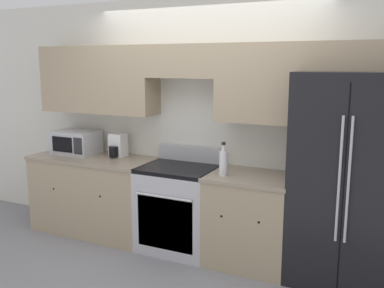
{
  "coord_description": "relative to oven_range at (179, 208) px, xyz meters",
  "views": [
    {
      "loc": [
        1.8,
        -3.46,
        1.93
      ],
      "look_at": [
        0.0,
        0.31,
        1.13
      ],
      "focal_mm": 40.0,
      "sensor_mm": 36.0,
      "label": 1
    }
  ],
  "objects": [
    {
      "name": "coffee_maker",
      "position": [
        -0.85,
        0.14,
        0.56
      ],
      "size": [
        0.17,
        0.22,
        0.26
      ],
      "color": "white",
      "rests_on": "lower_cabinets_left"
    },
    {
      "name": "oven_range",
      "position": [
        0.0,
        0.0,
        0.0
      ],
      "size": [
        0.76,
        0.65,
        1.04
      ],
      "color": "#B7B7BC",
      "rests_on": "ground_plane"
    },
    {
      "name": "lower_cabinets_right",
      "position": [
        0.77,
        -0.0,
        -0.0
      ],
      "size": [
        0.81,
        0.64,
        0.88
      ],
      "color": "tan",
      "rests_on": "ground_plane"
    },
    {
      "name": "wall_back",
      "position": [
        0.16,
        0.27,
        1.04
      ],
      "size": [
        8.0,
        0.39,
        2.6
      ],
      "color": "silver",
      "rests_on": "ground_plane"
    },
    {
      "name": "lower_cabinets_left",
      "position": [
        -1.09,
        -0.0,
        -0.0
      ],
      "size": [
        1.44,
        0.64,
        0.88
      ],
      "color": "tan",
      "rests_on": "ground_plane"
    },
    {
      "name": "ground_plane",
      "position": [
        0.15,
        -0.31,
        -0.45
      ],
      "size": [
        12.0,
        12.0,
        0.0
      ],
      "primitive_type": "plane",
      "color": "gray"
    },
    {
      "name": "refrigerator",
      "position": [
        1.63,
        0.05,
        0.48
      ],
      "size": [
        0.94,
        0.75,
        1.86
      ],
      "color": "black",
      "rests_on": "ground_plane"
    },
    {
      "name": "bottle",
      "position": [
        0.53,
        -0.11,
        0.56
      ],
      "size": [
        0.08,
        0.08,
        0.32
      ],
      "color": "silver",
      "rests_on": "lower_cabinets_right"
    },
    {
      "name": "microwave",
      "position": [
        -1.39,
        0.08,
        0.57
      ],
      "size": [
        0.51,
        0.37,
        0.26
      ],
      "color": "#B7B7BC",
      "rests_on": "lower_cabinets_left"
    }
  ]
}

